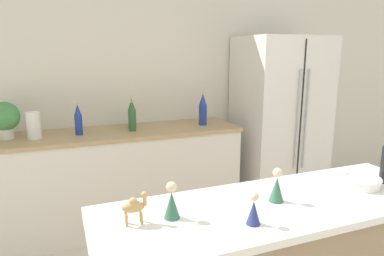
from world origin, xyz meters
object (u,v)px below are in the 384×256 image
object	(u,v)px
back_bottle_0	(132,117)
back_bottle_1	(132,114)
fruit_bowl	(362,182)
wise_man_figurine_crimson	(172,203)
back_bottle_2	(203,110)
potted_plant	(4,118)
paper_towel_roll	(34,125)
camel_figurine	(134,206)
wise_man_figurine_purple	(277,187)
refrigerator	(279,122)
wise_man_figurine_blue	(254,210)
back_bottle_3	(78,120)

from	to	relation	value
back_bottle_0	back_bottle_1	world-z (taller)	back_bottle_1
fruit_bowl	wise_man_figurine_crimson	bearing A→B (deg)	177.85
back_bottle_1	fruit_bowl	distance (m)	2.09
back_bottle_2	wise_man_figurine_crimson	distance (m)	2.00
potted_plant	back_bottle_0	world-z (taller)	potted_plant
paper_towel_roll	camel_figurine	xyz separation A→B (m)	(0.47, -1.78, -0.02)
fruit_bowl	wise_man_figurine_purple	distance (m)	0.52
refrigerator	wise_man_figurine_crimson	size ratio (longest dim) A/B	11.05
refrigerator	wise_man_figurine_crimson	world-z (taller)	refrigerator
paper_towel_roll	wise_man_figurine_crimson	bearing A→B (deg)	-70.76
camel_figurine	back_bottle_1	bearing A→B (deg)	78.62
back_bottle_2	wise_man_figurine_purple	world-z (taller)	back_bottle_2
refrigerator	camel_figurine	bearing A→B (deg)	-138.14
wise_man_figurine_crimson	back_bottle_2	bearing A→B (deg)	63.11
potted_plant	back_bottle_2	size ratio (longest dim) A/B	0.97
wise_man_figurine_crimson	potted_plant	bearing A→B (deg)	114.26
back_bottle_0	wise_man_figurine_blue	world-z (taller)	back_bottle_0
back_bottle_1	wise_man_figurine_blue	bearing A→B (deg)	-87.91
back_bottle_3	back_bottle_0	bearing A→B (deg)	-2.34
potted_plant	wise_man_figurine_crimson	size ratio (longest dim) A/B	1.91
camel_figurine	back_bottle_3	bearing A→B (deg)	93.55
back_bottle_2	refrigerator	bearing A→B (deg)	-2.13
refrigerator	back_bottle_1	xyz separation A→B (m)	(-1.57, 0.13, 0.17)
refrigerator	paper_towel_roll	world-z (taller)	refrigerator
back_bottle_0	camel_figurine	world-z (taller)	back_bottle_0
back_bottle_0	refrigerator	bearing A→B (deg)	-0.73
fruit_bowl	back_bottle_2	bearing A→B (deg)	93.99
wise_man_figurine_blue	wise_man_figurine_crimson	world-z (taller)	wise_man_figurine_crimson
back_bottle_1	fruit_bowl	size ratio (longest dim) A/B	1.52
back_bottle_1	fruit_bowl	world-z (taller)	back_bottle_1
potted_plant	camel_figurine	distance (m)	1.98
fruit_bowl	wise_man_figurine_purple	xyz separation A→B (m)	(-0.52, 0.02, 0.04)
back_bottle_3	fruit_bowl	xyz separation A→B (m)	(1.30, -1.83, -0.08)
refrigerator	wise_man_figurine_purple	distance (m)	2.19
back_bottle_0	fruit_bowl	world-z (taller)	back_bottle_0
back_bottle_2	back_bottle_3	size ratio (longest dim) A/B	1.15
potted_plant	camel_figurine	xyz separation A→B (m)	(0.68, -1.86, -0.08)
camel_figurine	wise_man_figurine_crimson	bearing A→B (deg)	-2.63
back_bottle_2	back_bottle_1	bearing A→B (deg)	172.14
back_bottle_2	wise_man_figurine_blue	size ratio (longest dim) A/B	2.29
back_bottle_2	fruit_bowl	distance (m)	1.83
back_bottle_1	wise_man_figurine_crimson	world-z (taller)	back_bottle_1
potted_plant	fruit_bowl	size ratio (longest dim) A/B	1.66
back_bottle_1	wise_man_figurine_blue	world-z (taller)	back_bottle_1
paper_towel_roll	back_bottle_2	size ratio (longest dim) A/B	0.70
potted_plant	back_bottle_1	bearing A→B (deg)	0.71
refrigerator	wise_man_figurine_purple	size ratio (longest dim) A/B	10.91
potted_plant	wise_man_figurine_crimson	bearing A→B (deg)	-65.74
potted_plant	back_bottle_0	xyz separation A→B (m)	(1.04, -0.09, -0.05)
potted_plant	back_bottle_2	distance (m)	1.75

